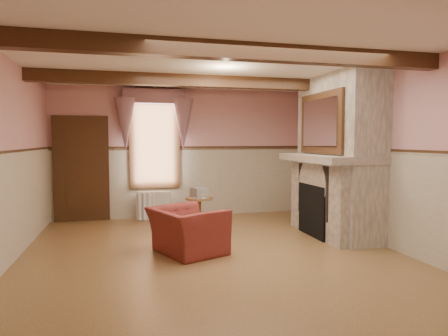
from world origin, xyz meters
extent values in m
cube|color=brown|center=(0.00, 0.00, 0.00)|extent=(5.50, 6.00, 0.01)
cube|color=silver|center=(0.00, 0.00, 2.80)|extent=(5.50, 6.00, 0.01)
cube|color=#C88A8C|center=(0.00, 3.00, 1.40)|extent=(5.50, 0.02, 2.80)
cube|color=#C88A8C|center=(0.00, -3.00, 1.40)|extent=(5.50, 0.02, 2.80)
cube|color=#C88A8C|center=(-2.75, 0.00, 1.40)|extent=(0.02, 6.00, 2.80)
cube|color=#C88A8C|center=(2.75, 0.00, 1.40)|extent=(0.02, 6.00, 2.80)
cube|color=black|center=(2.00, 0.60, 0.45)|extent=(0.20, 0.95, 0.90)
imported|color=maroon|center=(-0.35, 0.07, 0.34)|extent=(1.24, 1.31, 0.68)
cylinder|color=brown|center=(0.18, 1.96, 0.28)|extent=(0.63, 0.63, 0.55)
cube|color=#B7AD8C|center=(0.18, 1.93, 0.65)|extent=(0.34, 0.38, 0.20)
cube|color=silver|center=(-0.65, 2.70, 0.30)|extent=(0.72, 0.32, 0.60)
imported|color=brown|center=(2.24, 0.45, 1.46)|extent=(0.35, 0.35, 0.08)
cube|color=#311F0D|center=(2.24, 1.19, 1.52)|extent=(0.14, 0.24, 0.20)
cylinder|color=#C77A38|center=(2.24, 1.00, 1.56)|extent=(0.11, 0.11, 0.28)
cylinder|color=maroon|center=(2.24, -0.03, 1.50)|extent=(0.06, 0.06, 0.16)
cylinder|color=yellow|center=(2.24, 0.10, 1.48)|extent=(0.06, 0.06, 0.12)
cube|color=gray|center=(2.42, 0.60, 1.40)|extent=(0.85, 2.00, 2.80)
cube|color=gray|center=(2.24, 0.60, 1.36)|extent=(1.05, 2.05, 0.12)
cube|color=silver|center=(2.06, 0.60, 1.97)|extent=(0.06, 1.44, 1.04)
cube|color=black|center=(-2.10, 2.94, 1.05)|extent=(1.10, 0.10, 2.10)
cube|color=white|center=(-0.60, 2.97, 1.65)|extent=(1.06, 0.08, 2.02)
cube|color=gray|center=(-0.60, 2.88, 2.25)|extent=(1.30, 0.14, 1.40)
cube|color=black|center=(0.00, -1.20, 2.70)|extent=(5.50, 0.18, 0.20)
cube|color=black|center=(0.00, 1.20, 2.70)|extent=(5.50, 0.18, 0.20)
camera|label=1|loc=(-1.23, -5.71, 1.67)|focal=32.00mm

